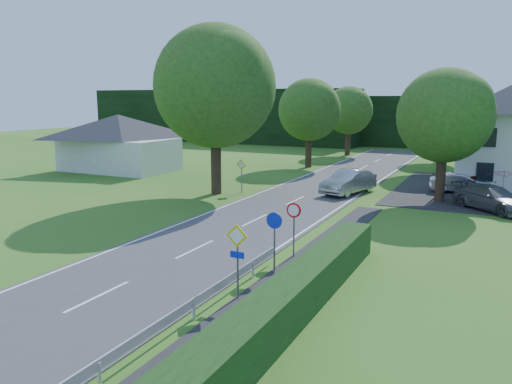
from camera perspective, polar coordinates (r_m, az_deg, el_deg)
The scene contains 25 objects.
road at distance 29.26m, azimuth 1.60°, elevation -2.43°, with size 7.00×80.00×0.04m, color #3B3C3E.
parking_pad at distance 39.49m, azimuth 26.01°, elevation -0.09°, with size 14.00×16.00×0.04m, color black.
line_edge_left at distance 30.71m, azimuth -3.93°, elevation -1.78°, with size 0.12×80.00×0.01m, color white.
line_edge_right at distance 28.10m, azimuth 7.65°, elevation -3.02°, with size 0.12×80.00×0.01m, color white.
line_centre at distance 29.25m, azimuth 1.60°, elevation -2.38°, with size 0.12×80.00×0.01m, color white, non-canonical shape.
tree_main at distance 34.85m, azimuth -4.68°, elevation 9.26°, with size 9.40×9.40×11.64m, color #244B16, non-canonical shape.
tree_left_far at distance 48.97m, azimuth 6.08°, elevation 7.83°, with size 7.00×7.00×8.58m, color #244B16, non-canonical shape.
tree_right_far at distance 48.22m, azimuth 20.56°, elevation 7.48°, with size 7.40×7.40×9.09m, color #244B16, non-canonical shape.
tree_left_back at distance 60.25m, azimuth 10.50°, elevation 7.98°, with size 6.60×6.60×8.07m, color #244B16, non-canonical shape.
tree_right_back at distance 56.31m, azimuth 20.34°, elevation 7.07°, with size 6.20×6.20×7.56m, color #244B16, non-canonical shape.
tree_right_mid at distance 34.18m, azimuth 20.62°, elevation 6.03°, with size 7.00×7.00×8.58m, color #244B16, non-canonical shape.
treeline_left at distance 78.79m, azimuth -4.28°, elevation 8.69°, with size 44.00×6.00×8.00m, color black.
treeline_right at distance 72.10m, azimuth 23.28°, elevation 7.29°, with size 30.00×5.00×7.00m, color black.
bungalow_left at distance 48.16m, azimuth -15.40°, elevation 5.58°, with size 11.00×6.50×5.20m.
streetlight at distance 36.20m, azimuth 20.27°, elevation 6.55°, with size 2.03×0.18×8.00m.
sign_priority_right at distance 16.54m, azimuth -2.16°, elevation -6.36°, with size 0.78×0.09×2.59m.
sign_roundabout at distance 19.16m, azimuth 2.11°, elevation -4.36°, with size 0.64×0.08×2.37m.
sign_speed_limit at distance 20.92m, azimuth 4.34°, elevation -2.83°, with size 0.64×0.11×2.37m.
sign_priority_left at distance 35.30m, azimuth -1.67°, elevation 2.63°, with size 0.78×0.09×2.44m.
moving_car at distance 35.65m, azimuth 10.52°, elevation 1.15°, with size 1.75×5.01×1.65m, color #A7A8AB.
motorcycle at distance 42.03m, azimuth 11.21°, elevation 2.13°, with size 0.70×2.01×1.05m, color black.
parked_car_red at distance 39.04m, azimuth 24.76°, elevation 0.95°, with size 1.63×4.05×1.38m, color maroon.
parked_car_silver_a at distance 38.26m, azimuth 22.33°, elevation 0.96°, with size 1.46×4.18×1.38m, color silver.
parked_car_grey at distance 32.96m, azimuth 25.40°, elevation -0.64°, with size 2.06×5.06×1.47m, color #55555B.
parasol at distance 36.85m, azimuth 26.42°, elevation 0.76°, with size 2.14×2.18×1.96m, color red.
Camera 1 is at (11.82, -5.93, 6.63)m, focal length 35.00 mm.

